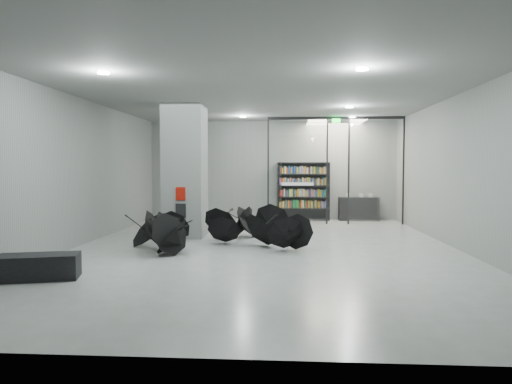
# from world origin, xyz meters

# --- Properties ---
(room) EXTENTS (14.00, 14.02, 4.01)m
(room) POSITION_xyz_m (0.00, 0.00, 2.84)
(room) COLOR gray
(room) RESTS_ON ground
(column) EXTENTS (1.20, 1.20, 4.00)m
(column) POSITION_xyz_m (-2.50, 2.00, 2.00)
(column) COLOR slate
(column) RESTS_ON ground
(fire_cabinet) EXTENTS (0.28, 0.04, 0.38)m
(fire_cabinet) POSITION_xyz_m (-2.50, 1.38, 1.35)
(fire_cabinet) COLOR #A50A07
(fire_cabinet) RESTS_ON column
(info_panel) EXTENTS (0.30, 0.03, 0.42)m
(info_panel) POSITION_xyz_m (-2.50, 1.38, 0.85)
(info_panel) COLOR black
(info_panel) RESTS_ON column
(exit_sign) EXTENTS (0.30, 0.06, 0.15)m
(exit_sign) POSITION_xyz_m (2.40, 5.30, 3.82)
(exit_sign) COLOR #0CE533
(exit_sign) RESTS_ON room
(glass_partition) EXTENTS (5.06, 0.08, 4.00)m
(glass_partition) POSITION_xyz_m (2.39, 5.50, 2.18)
(glass_partition) COLOR silver
(glass_partition) RESTS_ON ground
(bench) EXTENTS (1.57, 0.98, 0.47)m
(bench) POSITION_xyz_m (-4.10, -3.58, 0.23)
(bench) COLOR black
(bench) RESTS_ON ground
(bookshelf) EXTENTS (2.14, 0.61, 2.33)m
(bookshelf) POSITION_xyz_m (1.27, 6.75, 1.16)
(bookshelf) COLOR black
(bookshelf) RESTS_ON ground
(shop_counter) EXTENTS (1.56, 0.63, 0.93)m
(shop_counter) POSITION_xyz_m (3.47, 6.77, 0.47)
(shop_counter) COLOR black
(shop_counter) RESTS_ON ground
(umbrella_cluster) EXTENTS (5.31, 4.34, 1.31)m
(umbrella_cluster) POSITION_xyz_m (-1.35, 0.33, 0.32)
(umbrella_cluster) COLOR black
(umbrella_cluster) RESTS_ON ground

